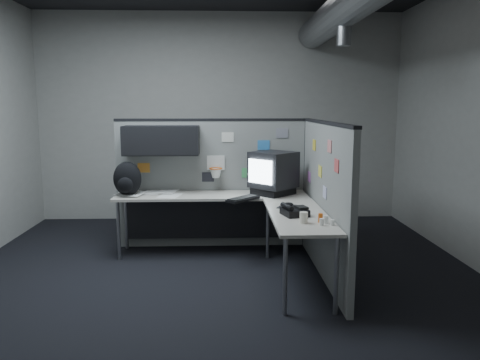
{
  "coord_description": "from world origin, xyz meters",
  "views": [
    {
      "loc": [
        0.03,
        -4.56,
        1.79
      ],
      "look_at": [
        0.22,
        0.35,
        1.0
      ],
      "focal_mm": 35.0,
      "sensor_mm": 36.0,
      "label": 1
    }
  ],
  "objects_px": {
    "desk": "(233,209)",
    "monitor": "(273,173)",
    "keyboard": "(243,199)",
    "phone": "(294,211)",
    "backpack": "(127,179)"
  },
  "relations": [
    {
      "from": "desk",
      "to": "phone",
      "type": "relative_size",
      "value": 7.9
    },
    {
      "from": "monitor",
      "to": "desk",
      "type": "bearing_deg",
      "value": -150.75
    },
    {
      "from": "phone",
      "to": "backpack",
      "type": "relative_size",
      "value": 0.72
    },
    {
      "from": "monitor",
      "to": "keyboard",
      "type": "relative_size",
      "value": 1.52
    },
    {
      "from": "desk",
      "to": "monitor",
      "type": "distance_m",
      "value": 0.68
    },
    {
      "from": "backpack",
      "to": "keyboard",
      "type": "bearing_deg",
      "value": 6.29
    },
    {
      "from": "keyboard",
      "to": "phone",
      "type": "bearing_deg",
      "value": -60.57
    },
    {
      "from": "monitor",
      "to": "phone",
      "type": "bearing_deg",
      "value": -84.2
    },
    {
      "from": "monitor",
      "to": "backpack",
      "type": "relative_size",
      "value": 1.56
    },
    {
      "from": "phone",
      "to": "backpack",
      "type": "xyz_separation_m",
      "value": [
        -1.82,
        1.08,
        0.16
      ]
    },
    {
      "from": "desk",
      "to": "phone",
      "type": "xyz_separation_m",
      "value": [
        0.58,
        -0.84,
        0.16
      ]
    },
    {
      "from": "keyboard",
      "to": "backpack",
      "type": "xyz_separation_m",
      "value": [
        -1.36,
        0.33,
        0.18
      ]
    },
    {
      "from": "backpack",
      "to": "desk",
      "type": "bearing_deg",
      "value": 8.93
    },
    {
      "from": "keyboard",
      "to": "backpack",
      "type": "bearing_deg",
      "value": 164.24
    },
    {
      "from": "monitor",
      "to": "backpack",
      "type": "bearing_deg",
      "value": -177.9
    }
  ]
}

